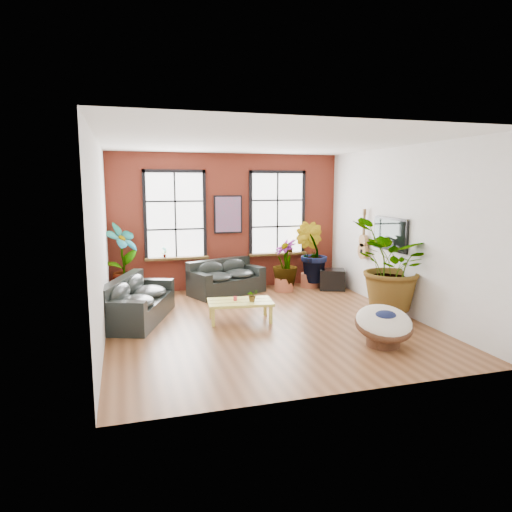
{
  "coord_description": "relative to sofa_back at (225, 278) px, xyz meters",
  "views": [
    {
      "loc": [
        -2.6,
        -8.33,
        2.71
      ],
      "look_at": [
        0.0,
        0.6,
        1.25
      ],
      "focal_mm": 32.0,
      "sensor_mm": 36.0,
      "label": 1
    }
  ],
  "objects": [
    {
      "name": "table_plant",
      "position": [
        0.0,
        -2.48,
        0.15
      ],
      "size": [
        0.27,
        0.25,
        0.24
      ],
      "primitive_type": "imported",
      "rotation": [
        0.0,
        0.0,
        0.33
      ],
      "color": "#1D5617",
      "rests_on": "coffee_table"
    },
    {
      "name": "sofa_back",
      "position": [
        0.0,
        0.0,
        0.0
      ],
      "size": [
        2.03,
        1.52,
        0.84
      ],
      "rotation": [
        0.0,
        0.0,
        0.39
      ],
      "color": "black",
      "rests_on": "ground"
    },
    {
      "name": "sofa_left",
      "position": [
        -2.23,
        -1.77,
        0.01
      ],
      "size": [
        1.61,
        2.35,
        0.86
      ],
      "rotation": [
        0.0,
        0.0,
        1.22
      ],
      "color": "black",
      "rests_on": "ground"
    },
    {
      "name": "sill_plant_left",
      "position": [
        -1.44,
        0.49,
        0.65
      ],
      "size": [
        0.17,
        0.17,
        0.27
      ],
      "primitive_type": "imported",
      "rotation": [
        0.0,
        0.0,
        0.79
      ],
      "color": "#1D5617",
      "rests_on": "room"
    },
    {
      "name": "pot_back_right",
      "position": [
        2.33,
        0.08,
        -0.19
      ],
      "size": [
        0.57,
        0.57,
        0.37
      ],
      "rotation": [
        0.0,
        0.0,
        -0.13
      ],
      "color": "#AB5538",
      "rests_on": "ground"
    },
    {
      "name": "poster",
      "position": [
        0.21,
        0.54,
        1.57
      ],
      "size": [
        0.74,
        0.06,
        0.98
      ],
      "color": "black",
      "rests_on": "room"
    },
    {
      "name": "coffee_table",
      "position": [
        -0.22,
        -2.38,
        -0.02
      ],
      "size": [
        1.35,
        0.87,
        0.49
      ],
      "rotation": [
        0.0,
        0.0,
        -0.11
      ],
      "color": "#CDC64A",
      "rests_on": "ground"
    },
    {
      "name": "pot_mid",
      "position": [
        1.5,
        -0.18,
        -0.2
      ],
      "size": [
        0.56,
        0.56,
        0.35
      ],
      "rotation": [
        0.0,
        0.0,
        0.16
      ],
      "color": "#AB5538",
      "rests_on": "ground"
    },
    {
      "name": "floor_plant_back_right",
      "position": [
        2.34,
        0.05,
        0.56
      ],
      "size": [
        1.1,
        1.12,
        1.58
      ],
      "primitive_type": "imported",
      "rotation": [
        0.0,
        0.0,
        2.26
      ],
      "color": "#1D5617",
      "rests_on": "ground"
    },
    {
      "name": "tv_wall_unit",
      "position": [
        3.14,
        -2.05,
        1.16
      ],
      "size": [
        0.13,
        1.86,
        1.2
      ],
      "color": "black",
      "rests_on": "room"
    },
    {
      "name": "papasan_chair",
      "position": [
        1.75,
        -4.45,
        -0.01
      ],
      "size": [
        1.14,
        1.15,
        0.73
      ],
      "rotation": [
        0.0,
        0.0,
        -0.19
      ],
      "color": "#54311E",
      "rests_on": "ground"
    },
    {
      "name": "pot_right_wall",
      "position": [
        2.74,
        -3.09,
        -0.19
      ],
      "size": [
        0.69,
        0.69,
        0.39
      ],
      "rotation": [
        0.0,
        0.0,
        0.37
      ],
      "color": "#AB5538",
      "rests_on": "ground"
    },
    {
      "name": "pot_back_left",
      "position": [
        -2.42,
        0.15,
        -0.19
      ],
      "size": [
        0.6,
        0.6,
        0.38
      ],
      "rotation": [
        0.0,
        0.0,
        0.18
      ],
      "color": "#AB5538",
      "rests_on": "ground"
    },
    {
      "name": "room",
      "position": [
        0.21,
        -2.5,
        1.37
      ],
      "size": [
        6.04,
        6.54,
        3.54
      ],
      "color": "brown",
      "rests_on": "ground"
    },
    {
      "name": "sill_plant_right",
      "position": [
        1.91,
        0.49,
        0.65
      ],
      "size": [
        0.19,
        0.19,
        0.27
      ],
      "primitive_type": "imported",
      "rotation": [
        0.0,
        0.0,
        3.49
      ],
      "color": "#1D5617",
      "rests_on": "room"
    },
    {
      "name": "floor_plant_right_wall",
      "position": [
        2.76,
        -3.1,
        0.72
      ],
      "size": [
        2.22,
        2.23,
        1.87
      ],
      "primitive_type": "imported",
      "rotation": [
        0.0,
        0.0,
        3.94
      ],
      "color": "#1D5617",
      "rests_on": "ground"
    },
    {
      "name": "floor_plant_back_left",
      "position": [
        -2.45,
        0.14,
        0.61
      ],
      "size": [
        1.05,
        1.05,
        1.68
      ],
      "primitive_type": "imported",
      "rotation": [
        0.0,
        0.0,
        0.79
      ],
      "color": "#1D5617",
      "rests_on": "ground"
    },
    {
      "name": "floor_plant_mid",
      "position": [
        1.53,
        -0.16,
        0.36
      ],
      "size": [
        0.77,
        0.77,
        1.19
      ],
      "primitive_type": "imported",
      "rotation": [
        0.0,
        0.0,
        4.88
      ],
      "color": "#1D5617",
      "rests_on": "ground"
    },
    {
      "name": "media_box",
      "position": [
        2.76,
        -0.36,
        -0.12
      ],
      "size": [
        0.79,
        0.72,
        0.53
      ],
      "rotation": [
        0.0,
        0.0,
        -0.37
      ],
      "color": "black",
      "rests_on": "ground"
    }
  ]
}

